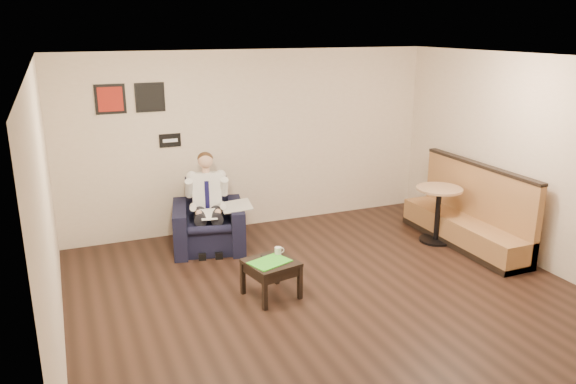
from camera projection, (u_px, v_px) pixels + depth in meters
name	position (u px, v px, depth m)	size (l,w,h in m)	color
ground	(338.00, 303.00, 6.61)	(6.00, 6.00, 0.00)	black
wall_back	(252.00, 140.00, 8.87)	(6.00, 0.02, 2.80)	#F0DEC4
wall_front	(562.00, 312.00, 3.55)	(6.00, 0.02, 2.80)	#F0DEC4
wall_left	(49.00, 225.00, 5.11)	(0.02, 6.00, 2.80)	#F0DEC4
wall_right	(545.00, 165.00, 7.31)	(0.02, 6.00, 2.80)	#F0DEC4
ceiling	(345.00, 60.00, 5.81)	(6.00, 6.00, 0.02)	white
seating_sign	(170.00, 140.00, 8.35)	(0.32, 0.02, 0.20)	black
art_print_left	(110.00, 99.00, 7.87)	(0.42, 0.03, 0.42)	#9E1E13
art_print_right	(150.00, 97.00, 8.07)	(0.42, 0.03, 0.42)	black
armchair	(208.00, 216.00, 8.13)	(1.00, 1.00, 0.97)	black
seated_man	(208.00, 207.00, 7.96)	(0.63, 0.95, 1.32)	silver
lap_papers	(209.00, 214.00, 7.88)	(0.22, 0.32, 0.01)	white
newspaper	(236.00, 206.00, 8.05)	(0.42, 0.53, 0.01)	silver
side_table	(271.00, 279.00, 6.72)	(0.56, 0.56, 0.45)	black
green_folder	(270.00, 262.00, 6.62)	(0.45, 0.32, 0.01)	#3FD22A
coffee_mug	(278.00, 251.00, 6.84)	(0.08, 0.08, 0.10)	white
smartphone	(267.00, 256.00, 6.81)	(0.14, 0.07, 0.01)	black
banquette	(466.00, 206.00, 8.24)	(0.56, 2.33, 1.19)	#97673A
cafe_table	(438.00, 215.00, 8.40)	(0.68, 0.68, 0.84)	#A7805B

